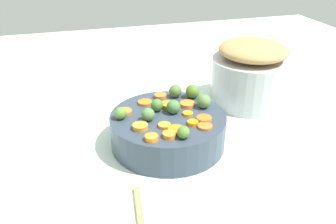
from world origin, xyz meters
name	(u,v)px	position (x,y,z in m)	size (l,w,h in m)	color
tabletop	(178,141)	(0.00, 0.00, 0.01)	(2.40, 2.40, 0.02)	silver
serving_bowl_carrots	(168,130)	(0.03, 0.02, 0.06)	(0.30, 0.30, 0.08)	#333F4E
metal_pot	(250,81)	(-0.29, -0.15, 0.09)	(0.25, 0.25, 0.15)	#B6B6BB
stuffing_mound	(253,50)	(-0.29, -0.15, 0.19)	(0.21, 0.21, 0.06)	tan
carrot_slice_0	(152,138)	(0.10, 0.12, 0.11)	(0.03, 0.03, 0.01)	orange
carrot_slice_1	(204,119)	(-0.04, 0.07, 0.11)	(0.04, 0.04, 0.01)	orange
carrot_slice_2	(145,102)	(0.07, -0.07, 0.11)	(0.04, 0.04, 0.01)	orange
carrot_slice_3	(187,104)	(-0.03, -0.02, 0.11)	(0.04, 0.04, 0.01)	orange
carrot_slice_4	(168,105)	(0.02, -0.03, 0.11)	(0.04, 0.04, 0.01)	orange
carrot_slice_5	(125,112)	(0.14, -0.03, 0.11)	(0.04, 0.04, 0.01)	orange
carrot_slice_6	(193,123)	(-0.01, 0.08, 0.11)	(0.03, 0.03, 0.01)	orange
carrot_slice_7	(160,96)	(0.02, -0.09, 0.11)	(0.03, 0.03, 0.01)	orange
carrot_slice_8	(188,114)	(-0.02, 0.03, 0.11)	(0.03, 0.03, 0.01)	orange
carrot_slice_9	(176,130)	(0.04, 0.09, 0.11)	(0.04, 0.04, 0.01)	orange
carrot_slice_10	(140,127)	(0.11, 0.06, 0.11)	(0.04, 0.04, 0.01)	orange
carrot_slice_11	(205,126)	(-0.03, 0.10, 0.11)	(0.04, 0.04, 0.01)	orange
carrot_slice_12	(169,135)	(0.06, 0.12, 0.11)	(0.03, 0.03, 0.01)	orange
carrot_slice_13	(164,125)	(0.06, 0.07, 0.11)	(0.03, 0.03, 0.01)	orange
brussels_sprout_0	(203,101)	(-0.07, 0.00, 0.12)	(0.04, 0.04, 0.04)	#578041
brussels_sprout_1	(157,105)	(0.05, -0.02, 0.12)	(0.03, 0.03, 0.03)	#457733
brussels_sprout_2	(183,132)	(0.03, 0.13, 0.12)	(0.03, 0.03, 0.03)	#51782E
brussels_sprout_3	(121,114)	(0.15, 0.00, 0.12)	(0.03, 0.03, 0.03)	#578432
brussels_sprout_4	(148,114)	(0.09, 0.03, 0.12)	(0.03, 0.03, 0.03)	#4E7E40
brussels_sprout_5	(173,107)	(0.02, 0.01, 0.12)	(0.04, 0.04, 0.04)	#42783E
brussels_sprout_6	(192,91)	(-0.06, -0.06, 0.12)	(0.04, 0.04, 0.04)	#517727
brussels_sprout_7	(175,91)	(-0.02, -0.08, 0.12)	(0.04, 0.04, 0.04)	#517034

